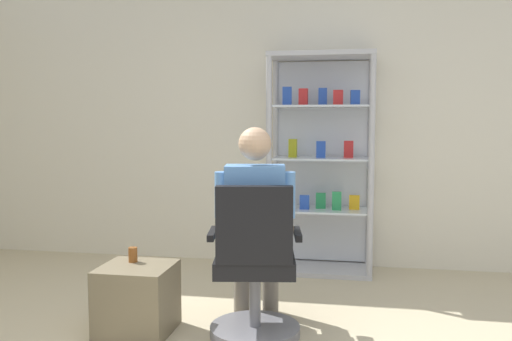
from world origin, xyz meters
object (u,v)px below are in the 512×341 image
Objects in this scene: display_cabinet_main at (321,162)px; seated_shopkeeper at (255,219)px; storage_crate at (137,299)px; office_chair at (255,276)px; tea_glass at (133,255)px.

seated_shopkeeper is at bearing -102.39° from display_cabinet_main.
storage_crate is at bearing -122.27° from display_cabinet_main.
display_cabinet_main is at bearing 77.61° from seated_shopkeeper.
office_chair is 2.19× the size of storage_crate.
office_chair is 0.81m from tea_glass.
display_cabinet_main is 1.75m from office_chair.
office_chair is at bearing -4.09° from tea_glass.
display_cabinet_main is 1.52m from seated_shopkeeper.
storage_crate is 4.65× the size of tea_glass.
display_cabinet_main reaches higher than office_chair.
office_chair reaches higher than tea_glass.
display_cabinet_main is 1.98× the size of office_chair.
display_cabinet_main is 2.09m from storage_crate.
tea_glass is at bearing -172.41° from seated_shopkeeper.
seated_shopkeeper is at bearing 14.53° from storage_crate.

